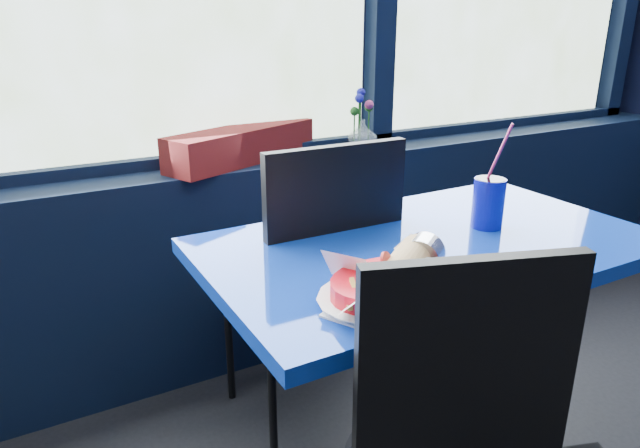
{
  "coord_description": "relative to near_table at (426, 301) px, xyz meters",
  "views": [
    {
      "loc": [
        -0.65,
        0.91,
        1.3
      ],
      "look_at": [
        -0.05,
        1.98,
        0.86
      ],
      "focal_mm": 32.0,
      "sensor_mm": 36.0,
      "label": 1
    }
  ],
  "objects": [
    {
      "name": "flower_vase",
      "position": [
        0.33,
        0.84,
        0.31
      ],
      "size": [
        0.14,
        0.14,
        0.25
      ],
      "rotation": [
        0.0,
        0.0,
        0.19
      ],
      "color": "silver",
      "rests_on": "window_sill"
    },
    {
      "name": "soda_cup",
      "position": [
        0.21,
        0.01,
        0.26
      ],
      "size": [
        0.09,
        0.09,
        0.3
      ],
      "rotation": [
        0.0,
        0.0,
        -0.02
      ],
      "color": "#0E129B",
      "rests_on": "near_table"
    },
    {
      "name": "near_table",
      "position": [
        0.0,
        0.0,
        0.0
      ],
      "size": [
        1.2,
        0.7,
        0.75
      ],
      "color": "black",
      "rests_on": "ground"
    },
    {
      "name": "chair_near_back",
      "position": [
        -0.18,
        0.31,
        0.0
      ],
      "size": [
        0.46,
        0.46,
        0.99
      ],
      "rotation": [
        0.0,
        0.0,
        3.12
      ],
      "color": "black",
      "rests_on": "ground"
    },
    {
      "name": "planter_box",
      "position": [
        -0.18,
        0.89,
        0.3
      ],
      "size": [
        0.65,
        0.39,
        0.13
      ],
      "primitive_type": "cube",
      "rotation": [
        0.0,
        0.0,
        0.4
      ],
      "color": "maroon",
      "rests_on": "window_sill"
    },
    {
      "name": "napkin",
      "position": [
        -0.35,
        -0.25,
        0.18
      ],
      "size": [
        0.22,
        0.22,
        0.0
      ],
      "primitive_type": "cube",
      "rotation": [
        0.0,
        0.0,
        0.49
      ],
      "color": "white",
      "rests_on": "near_table"
    },
    {
      "name": "window_sill",
      "position": [
        -0.3,
        0.87,
        -0.17
      ],
      "size": [
        5.0,
        0.26,
        0.8
      ],
      "primitive_type": "cube",
      "color": "black",
      "rests_on": "ground"
    },
    {
      "name": "ketchup_bottle",
      "position": [
        -0.15,
        0.27,
        0.28
      ],
      "size": [
        0.06,
        0.06,
        0.21
      ],
      "color": "red",
      "rests_on": "near_table"
    },
    {
      "name": "food_basket",
      "position": [
        -0.29,
        -0.23,
        0.22
      ],
      "size": [
        0.32,
        0.32,
        0.11
      ],
      "rotation": [
        0.0,
        0.0,
        0.2
      ],
      "color": "red",
      "rests_on": "near_table"
    }
  ]
}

